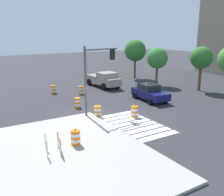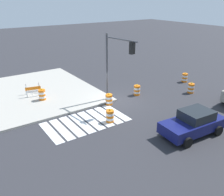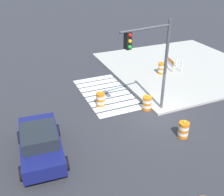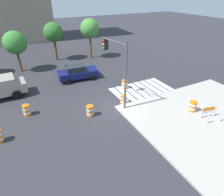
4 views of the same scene
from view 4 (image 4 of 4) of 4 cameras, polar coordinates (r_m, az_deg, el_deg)
ground_plane at (r=16.34m, az=0.84°, el=-2.89°), size 120.00×120.00×0.00m
crosswalk_stripes at (r=19.55m, az=8.70°, el=2.63°), size 5.85×3.20×0.02m
sports_car at (r=21.60m, az=-10.28°, el=7.54°), size 4.43×2.40×1.63m
traffic_barrel_near_corner at (r=15.21m, az=-6.58°, el=-3.82°), size 0.56×0.56×1.02m
traffic_barrel_median_near at (r=16.65m, az=-24.14°, el=-3.30°), size 0.56×0.56×1.02m
traffic_barrel_median_far at (r=19.34m, az=3.74°, el=4.09°), size 0.56×0.56×1.02m
traffic_barrel_far_curb at (r=16.70m, az=3.44°, el=-0.35°), size 0.56×0.56×1.02m
traffic_barrel_on_sidewalk at (r=16.73m, az=22.98°, el=-2.26°), size 0.56×0.56×1.02m
construction_barricade at (r=16.29m, az=27.17°, el=-3.71°), size 1.38×1.04×1.00m
traffic_light_pole at (r=15.24m, az=1.46°, el=10.98°), size 0.75×3.27×5.50m
street_tree_streetside_near at (r=25.32m, az=-26.99°, el=14.45°), size 2.63×2.63×4.79m
street_tree_streetside_far at (r=28.01m, az=-17.15°, el=18.19°), size 2.53×2.53×5.09m
street_tree_corner_lot at (r=27.92m, az=-6.67°, el=19.87°), size 2.57×2.57×5.43m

